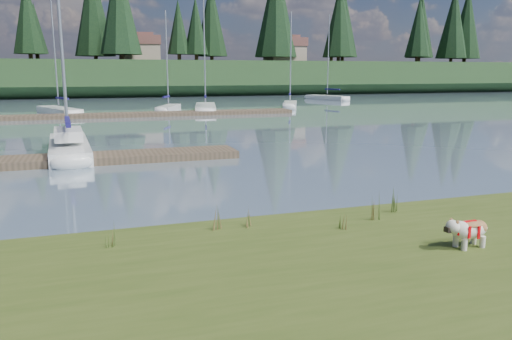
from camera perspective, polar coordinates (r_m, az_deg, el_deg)
name	(u,v)px	position (r m, az deg, el deg)	size (l,w,h in m)	color
ground	(115,117)	(42.12, -15.78, 5.85)	(200.00, 200.00, 0.00)	gray
bank	(247,329)	(7.09, -0.98, -17.67)	(60.00, 9.00, 0.35)	#3D4B1A
ridge	(101,79)	(84.96, -17.29, 9.93)	(200.00, 20.00, 5.00)	#1C3218
bulldog	(469,229)	(10.19, 23.16, -6.21)	(0.95, 0.44, 0.57)	silver
sailboat_main	(69,143)	(24.07, -20.63, 2.88)	(2.01, 8.07, 11.60)	silver
dock_near	(36,161)	(21.32, -23.83, 0.91)	(16.00, 2.00, 0.30)	#4C3D2C
dock_far	(140,114)	(42.25, -13.07, 6.20)	(26.00, 2.20, 0.30)	#4C3D2C
sailboat_bg_1	(56,110)	(47.12, -21.87, 6.39)	(4.44, 7.93, 11.83)	silver
sailboat_bg_2	(170,108)	(47.12, -9.82, 7.04)	(3.28, 5.88, 9.07)	silver
sailboat_bg_3	(206,107)	(47.93, -5.79, 7.19)	(3.65, 9.15, 13.09)	silver
sailboat_bg_4	(290,104)	(52.02, 3.93, 7.54)	(3.69, 6.32, 9.55)	silver
sailboat_bg_5	(324,97)	(66.54, 7.74, 8.24)	(3.72, 7.61, 10.80)	silver
weed_0	(218,219)	(10.47, -4.40, -5.59)	(0.17, 0.14, 0.55)	#475B23
weed_1	(248,219)	(10.61, -0.87, -5.58)	(0.17, 0.14, 0.44)	#475B23
weed_2	(376,208)	(11.33, 13.61, -4.28)	(0.17, 0.14, 0.68)	#475B23
weed_3	(111,236)	(9.84, -16.23, -7.27)	(0.17, 0.14, 0.49)	#475B23
weed_4	(341,221)	(10.62, 9.66, -5.79)	(0.17, 0.14, 0.41)	#475B23
weed_5	(396,201)	(12.11, 15.70, -3.39)	(0.17, 0.14, 0.69)	#475B23
mud_lip	(188,236)	(11.07, -7.83, -7.50)	(60.00, 0.50, 0.14)	#33281C
conifer_3	(27,16)	(84.72, -24.68, 15.70)	(4.84, 4.84, 12.25)	#382619
conifer_4	(119,5)	(78.66, -15.35, 17.72)	(6.16, 6.16, 15.10)	#382619
conifer_5	(196,26)	(83.95, -6.90, 16.03)	(3.96, 3.96, 10.35)	#382619
conifer_6	(276,7)	(85.95, 2.30, 18.10)	(7.04, 7.04, 17.00)	#382619
conifer_7	(343,23)	(94.20, 9.96, 16.24)	(5.28, 5.28, 13.20)	#382619
conifer_8	(419,27)	(97.59, 18.09, 15.29)	(4.62, 4.62, 11.77)	#382619
conifer_9	(467,23)	(108.05, 22.94, 15.24)	(5.94, 5.94, 14.62)	#382619
house_1	(139,48)	(83.38, -13.22, 13.43)	(6.30, 5.30, 4.65)	gray
house_2	(285,49)	(87.05, 3.30, 13.59)	(6.30, 5.30, 4.65)	gray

